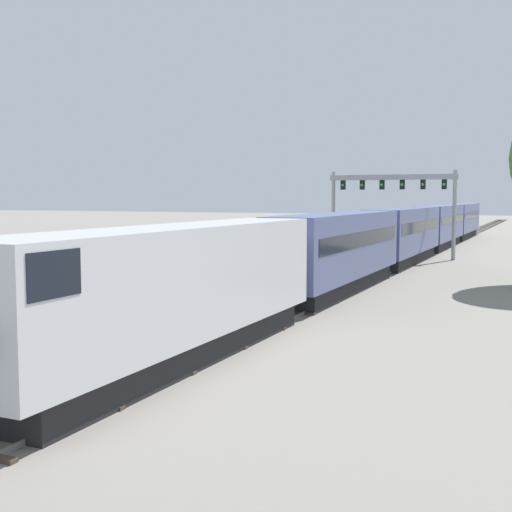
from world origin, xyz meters
name	(u,v)px	position (x,y,z in m)	size (l,w,h in m)	color
ground_plane	(74,379)	(0.00, 0.00, 0.00)	(400.00, 400.00, 0.00)	gray
track_main	(438,248)	(2.00, 60.00, 0.07)	(2.60, 200.00, 0.16)	slate
track_near	(339,261)	(-3.50, 40.00, 0.07)	(2.60, 160.00, 0.16)	slate
passenger_train	(405,233)	(2.00, 41.60, 2.61)	(3.04, 96.10, 4.80)	silver
signal_gantry	(392,194)	(-0.25, 46.16, 6.06)	(12.10, 0.49, 8.22)	#999BA0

